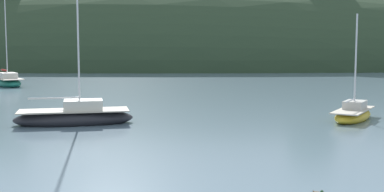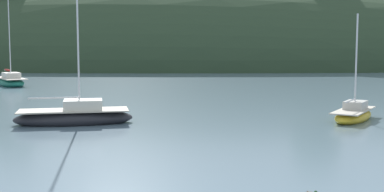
{
  "view_description": "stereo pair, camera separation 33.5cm",
  "coord_description": "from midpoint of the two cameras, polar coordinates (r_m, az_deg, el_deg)",
  "views": [
    {
      "loc": [
        -0.67,
        -8.21,
        4.15
      ],
      "look_at": [
        0.0,
        20.0,
        1.2
      ],
      "focal_mm": 48.45,
      "sensor_mm": 36.0,
      "label": 1
    },
    {
      "loc": [
        -0.33,
        -8.22,
        4.15
      ],
      "look_at": [
        0.0,
        20.0,
        1.2
      ],
      "focal_mm": 48.45,
      "sensor_mm": 36.0,
      "label": 2
    }
  ],
  "objects": [
    {
      "name": "far_shoreline_hill",
      "position": [
        86.73,
        -0.28,
        3.28
      ],
      "size": [
        150.0,
        36.0,
        29.78
      ],
      "color": "#2D422B",
      "rests_on": "ground"
    },
    {
      "name": "sailboat_grey_yawl",
      "position": [
        26.99,
        -12.45,
        -2.22
      ],
      "size": [
        6.24,
        3.08,
        8.94
      ],
      "color": "#232328",
      "rests_on": "ground"
    },
    {
      "name": "sailboat_yellow_far",
      "position": [
        52.48,
        -19.19,
        1.52
      ],
      "size": [
        5.05,
        6.38,
        8.58
      ],
      "color": "#196B56",
      "rests_on": "ground"
    },
    {
      "name": "sailboat_red_portside",
      "position": [
        29.02,
        17.68,
        -1.94
      ],
      "size": [
        3.73,
        4.71,
        5.81
      ],
      "color": "gold",
      "rests_on": "ground"
    }
  ]
}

